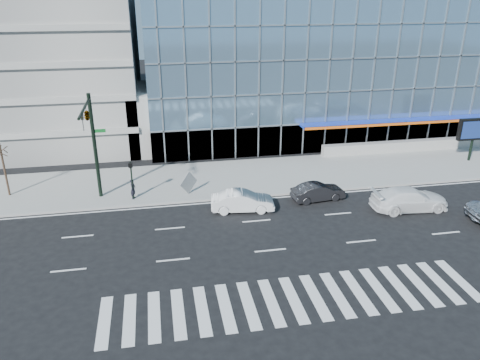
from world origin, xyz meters
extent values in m
plane|color=black|center=(0.00, 0.00, 0.00)|extent=(160.00, 160.00, 0.00)
cube|color=gray|center=(0.00, 8.00, 0.07)|extent=(120.00, 8.00, 0.15)
cube|color=#658AA8|center=(14.00, 26.00, 7.50)|extent=(42.00, 26.00, 15.00)
cube|color=gray|center=(-20.00, 26.00, 10.00)|extent=(24.00, 24.00, 20.00)
cube|color=gray|center=(-6.00, 18.00, 3.00)|extent=(6.00, 8.00, 6.00)
cube|color=gray|center=(24.00, 11.60, 0.65)|extent=(30.00, 0.80, 1.00)
cylinder|color=black|center=(-11.00, 6.00, 4.15)|extent=(0.28, 0.28, 8.00)
cylinder|color=black|center=(-11.00, 3.20, 7.75)|extent=(0.18, 5.60, 0.18)
imported|color=black|center=(-11.00, 1.80, 7.15)|extent=(0.18, 0.22, 1.10)
imported|color=black|center=(-11.00, 4.00, 7.15)|extent=(0.48, 2.24, 0.90)
cube|color=#0C591E|center=(-10.55, 6.00, 5.35)|extent=(0.90, 0.05, 0.25)
cylinder|color=black|center=(-8.50, 5.00, 1.65)|extent=(0.12, 0.12, 3.00)
cube|color=black|center=(-8.50, 4.85, 2.95)|extent=(0.30, 0.25, 0.35)
cylinder|color=black|center=(22.00, 8.00, 1.15)|extent=(0.24, 0.24, 2.00)
cube|color=black|center=(22.00, 8.00, 3.15)|extent=(3.20, 0.40, 2.00)
cube|color=#0C193F|center=(22.00, 7.78, 3.15)|extent=(2.80, 0.02, 1.60)
cylinder|color=#332319|center=(-18.00, 7.50, 2.25)|extent=(0.16, 0.16, 4.20)
ellipsoid|color=#332319|center=(-18.00, 7.50, 3.93)|extent=(1.10, 1.10, 0.90)
imported|color=white|center=(11.35, -0.23, 0.82)|extent=(5.73, 2.45, 1.65)
imported|color=white|center=(-0.65, 1.80, 0.75)|extent=(4.71, 2.10, 1.50)
imported|color=black|center=(5.35, 2.53, 0.67)|extent=(4.23, 1.91, 1.35)
imported|color=black|center=(-8.49, 5.08, 0.93)|extent=(0.54, 0.66, 1.55)
cube|color=#969696|center=(-4.25, 5.21, 1.07)|extent=(1.44, 1.22, 1.83)
camera|label=1|loc=(-6.46, -28.31, 15.17)|focal=35.00mm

